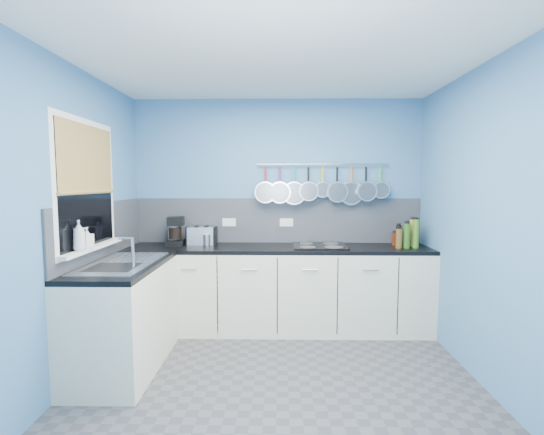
{
  "coord_description": "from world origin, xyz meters",
  "views": [
    {
      "loc": [
        0.02,
        -2.9,
        1.58
      ],
      "look_at": [
        -0.05,
        0.75,
        1.25
      ],
      "focal_mm": 25.77,
      "sensor_mm": 36.0,
      "label": 1
    }
  ],
  "objects_px": {
    "canister": "(207,240)",
    "soap_bottle_b": "(87,238)",
    "coffee_maker": "(175,231)",
    "soap_bottle_a": "(79,236)",
    "toaster": "(202,236)",
    "paper_towel": "(173,234)",
    "hob": "(320,246)"
  },
  "relations": [
    {
      "from": "canister",
      "to": "soap_bottle_b",
      "type": "bearing_deg",
      "value": -124.87
    },
    {
      "from": "paper_towel",
      "to": "hob",
      "type": "relative_size",
      "value": 0.45
    },
    {
      "from": "hob",
      "to": "paper_towel",
      "type": "bearing_deg",
      "value": 177.48
    },
    {
      "from": "coffee_maker",
      "to": "soap_bottle_b",
      "type": "bearing_deg",
      "value": -115.53
    },
    {
      "from": "canister",
      "to": "soap_bottle_a",
      "type": "bearing_deg",
      "value": -122.12
    },
    {
      "from": "coffee_maker",
      "to": "canister",
      "type": "bearing_deg",
      "value": -2.23
    },
    {
      "from": "paper_towel",
      "to": "coffee_maker",
      "type": "bearing_deg",
      "value": -39.37
    },
    {
      "from": "soap_bottle_b",
      "to": "canister",
      "type": "bearing_deg",
      "value": 55.13
    },
    {
      "from": "soap_bottle_a",
      "to": "coffee_maker",
      "type": "relative_size",
      "value": 0.77
    },
    {
      "from": "hob",
      "to": "coffee_maker",
      "type": "bearing_deg",
      "value": 178.33
    },
    {
      "from": "soap_bottle_b",
      "to": "coffee_maker",
      "type": "xyz_separation_m",
      "value": [
        0.43,
        1.08,
        -0.08
      ]
    },
    {
      "from": "toaster",
      "to": "hob",
      "type": "relative_size",
      "value": 0.54
    },
    {
      "from": "soap_bottle_b",
      "to": "hob",
      "type": "bearing_deg",
      "value": 27.72
    },
    {
      "from": "soap_bottle_b",
      "to": "hob",
      "type": "relative_size",
      "value": 0.31
    },
    {
      "from": "toaster",
      "to": "canister",
      "type": "xyz_separation_m",
      "value": [
        0.07,
        -0.06,
        -0.04
      ]
    },
    {
      "from": "soap_bottle_a",
      "to": "toaster",
      "type": "relative_size",
      "value": 0.79
    },
    {
      "from": "toaster",
      "to": "hob",
      "type": "xyz_separation_m",
      "value": [
        1.28,
        -0.12,
        -0.09
      ]
    },
    {
      "from": "paper_towel",
      "to": "toaster",
      "type": "distance_m",
      "value": 0.3
    },
    {
      "from": "toaster",
      "to": "canister",
      "type": "relative_size",
      "value": 2.51
    },
    {
      "from": "coffee_maker",
      "to": "soap_bottle_a",
      "type": "bearing_deg",
      "value": -113.56
    },
    {
      "from": "soap_bottle_a",
      "to": "canister",
      "type": "xyz_separation_m",
      "value": [
        0.76,
        1.22,
        -0.21
      ]
    },
    {
      "from": "soap_bottle_a",
      "to": "toaster",
      "type": "xyz_separation_m",
      "value": [
        0.7,
        1.28,
        -0.17
      ]
    },
    {
      "from": "paper_towel",
      "to": "hob",
      "type": "distance_m",
      "value": 1.59
    },
    {
      "from": "coffee_maker",
      "to": "canister",
      "type": "xyz_separation_m",
      "value": [
        0.34,
        0.01,
        -0.09
      ]
    },
    {
      "from": "canister",
      "to": "paper_towel",
      "type": "bearing_deg",
      "value": 177.91
    },
    {
      "from": "soap_bottle_a",
      "to": "paper_towel",
      "type": "relative_size",
      "value": 0.96
    },
    {
      "from": "paper_towel",
      "to": "soap_bottle_b",
      "type": "bearing_deg",
      "value": -109.67
    },
    {
      "from": "soap_bottle_b",
      "to": "coffee_maker",
      "type": "distance_m",
      "value": 1.17
    },
    {
      "from": "soap_bottle_b",
      "to": "canister",
      "type": "xyz_separation_m",
      "value": [
        0.76,
        1.1,
        -0.18
      ]
    },
    {
      "from": "toaster",
      "to": "hob",
      "type": "distance_m",
      "value": 1.29
    },
    {
      "from": "soap_bottle_a",
      "to": "coffee_maker",
      "type": "distance_m",
      "value": 1.28
    },
    {
      "from": "soap_bottle_a",
      "to": "soap_bottle_b",
      "type": "height_order",
      "value": "soap_bottle_a"
    }
  ]
}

